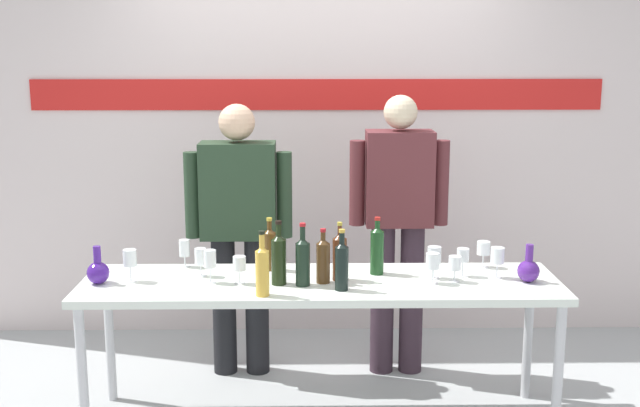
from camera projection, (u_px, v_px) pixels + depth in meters
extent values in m
cube|color=silver|center=(317.00, 112.00, 5.25)|extent=(5.34, 0.10, 3.00)
cube|color=red|center=(317.00, 95.00, 5.17)|extent=(3.73, 0.01, 0.20)
cube|color=white|center=(320.00, 284.00, 4.03)|extent=(2.43, 0.64, 0.04)
cylinder|color=silver|center=(83.00, 378.00, 3.83)|extent=(0.05, 0.05, 0.73)
cylinder|color=silver|center=(558.00, 375.00, 3.86)|extent=(0.05, 0.05, 0.73)
cylinder|color=silver|center=(110.00, 338.00, 4.35)|extent=(0.05, 0.05, 0.73)
cylinder|color=silver|center=(528.00, 335.00, 4.38)|extent=(0.05, 0.05, 0.73)
sphere|color=#441D8B|center=(98.00, 273.00, 3.96)|extent=(0.11, 0.11, 0.11)
cylinder|color=#441D8B|center=(97.00, 255.00, 3.94)|extent=(0.04, 0.04, 0.09)
sphere|color=#4F2283|center=(528.00, 271.00, 3.99)|extent=(0.11, 0.11, 0.11)
cylinder|color=#4F2283|center=(529.00, 253.00, 3.97)|extent=(0.04, 0.04, 0.09)
cylinder|color=black|center=(224.00, 305.00, 4.72)|extent=(0.14, 0.14, 0.84)
cylinder|color=black|center=(257.00, 305.00, 4.72)|extent=(0.14, 0.14, 0.84)
cube|color=#253B28|center=(238.00, 190.00, 4.58)|extent=(0.43, 0.22, 0.56)
cylinder|color=#253B28|center=(192.00, 195.00, 4.58)|extent=(0.09, 0.09, 0.50)
cylinder|color=#253B28|center=(284.00, 195.00, 4.59)|extent=(0.09, 0.09, 0.50)
sphere|color=#DDB391|center=(237.00, 122.00, 4.50)|extent=(0.21, 0.21, 0.21)
cylinder|color=#372631|center=(382.00, 299.00, 4.72)|extent=(0.14, 0.14, 0.91)
cylinder|color=#372631|center=(411.00, 299.00, 4.72)|extent=(0.14, 0.14, 0.91)
cube|color=#59272C|center=(399.00, 178.00, 4.58)|extent=(0.39, 0.22, 0.55)
cylinder|color=#59272C|center=(357.00, 183.00, 4.58)|extent=(0.09, 0.09, 0.50)
cylinder|color=#59272C|center=(441.00, 183.00, 4.59)|extent=(0.09, 0.09, 0.50)
sphere|color=beige|center=(401.00, 112.00, 4.50)|extent=(0.20, 0.20, 0.20)
cylinder|color=#183F1B|center=(377.00, 253.00, 4.12)|extent=(0.07, 0.07, 0.23)
cone|color=#183F1B|center=(377.00, 229.00, 4.09)|extent=(0.07, 0.07, 0.03)
cylinder|color=#183F1B|center=(377.00, 226.00, 4.09)|extent=(0.03, 0.03, 0.06)
cylinder|color=#B0211C|center=(378.00, 219.00, 4.08)|extent=(0.03, 0.03, 0.02)
cylinder|color=gold|center=(262.00, 273.00, 3.76)|extent=(0.07, 0.07, 0.22)
cone|color=gold|center=(262.00, 249.00, 3.74)|extent=(0.07, 0.07, 0.03)
cylinder|color=gold|center=(262.00, 243.00, 3.73)|extent=(0.03, 0.03, 0.08)
cylinder|color=black|center=(262.00, 233.00, 3.72)|extent=(0.03, 0.03, 0.02)
cylinder|color=black|center=(342.00, 269.00, 3.85)|extent=(0.07, 0.07, 0.22)
cone|color=black|center=(342.00, 245.00, 3.83)|extent=(0.07, 0.07, 0.03)
cylinder|color=black|center=(342.00, 240.00, 3.82)|extent=(0.03, 0.03, 0.07)
cylinder|color=gold|center=(342.00, 231.00, 3.81)|extent=(0.03, 0.03, 0.02)
cylinder|color=black|center=(279.00, 262.00, 3.94)|extent=(0.08, 0.08, 0.23)
cone|color=black|center=(279.00, 237.00, 3.92)|extent=(0.08, 0.08, 0.03)
cylinder|color=black|center=(279.00, 232.00, 3.91)|extent=(0.03, 0.03, 0.08)
cylinder|color=black|center=(278.00, 222.00, 3.90)|extent=(0.03, 0.03, 0.02)
cylinder|color=#513413|center=(270.00, 251.00, 4.20)|extent=(0.07, 0.07, 0.20)
cone|color=#513413|center=(269.00, 231.00, 4.17)|extent=(0.07, 0.07, 0.03)
cylinder|color=#513413|center=(269.00, 227.00, 4.17)|extent=(0.03, 0.03, 0.07)
cylinder|color=gold|center=(269.00, 219.00, 4.16)|extent=(0.03, 0.03, 0.02)
cylinder|color=#4B3017|center=(323.00, 263.00, 3.97)|extent=(0.07, 0.07, 0.20)
cone|color=#4B3017|center=(323.00, 241.00, 3.95)|extent=(0.07, 0.07, 0.03)
cylinder|color=#4B3017|center=(323.00, 238.00, 3.94)|extent=(0.02, 0.02, 0.06)
cylinder|color=#AC1C23|center=(323.00, 230.00, 3.93)|extent=(0.03, 0.03, 0.02)
cylinder|color=black|center=(303.00, 264.00, 3.92)|extent=(0.07, 0.07, 0.22)
cone|color=black|center=(303.00, 241.00, 3.90)|extent=(0.07, 0.07, 0.03)
cylinder|color=black|center=(303.00, 235.00, 3.89)|extent=(0.03, 0.03, 0.09)
cylinder|color=#B11C22|center=(303.00, 225.00, 3.88)|extent=(0.03, 0.03, 0.02)
cylinder|color=#542914|center=(340.00, 260.00, 4.01)|extent=(0.07, 0.07, 0.22)
cone|color=#542914|center=(340.00, 236.00, 3.99)|extent=(0.07, 0.07, 0.03)
cylinder|color=#542914|center=(340.00, 232.00, 3.98)|extent=(0.02, 0.02, 0.07)
cylinder|color=gold|center=(340.00, 224.00, 3.97)|extent=(0.03, 0.03, 0.02)
cylinder|color=white|center=(185.00, 266.00, 4.27)|extent=(0.06, 0.06, 0.00)
cylinder|color=white|center=(185.00, 261.00, 4.26)|extent=(0.01, 0.01, 0.06)
cylinder|color=white|center=(184.00, 248.00, 4.25)|extent=(0.06, 0.06, 0.09)
cylinder|color=white|center=(240.00, 283.00, 3.97)|extent=(0.06, 0.06, 0.00)
cylinder|color=white|center=(240.00, 277.00, 3.96)|extent=(0.01, 0.01, 0.07)
cylinder|color=white|center=(239.00, 263.00, 3.95)|extent=(0.07, 0.07, 0.07)
cylinder|color=white|center=(131.00, 281.00, 4.01)|extent=(0.05, 0.05, 0.00)
cylinder|color=white|center=(131.00, 273.00, 4.00)|extent=(0.01, 0.01, 0.08)
cylinder|color=white|center=(130.00, 258.00, 3.98)|extent=(0.07, 0.07, 0.08)
cylinder|color=white|center=(211.00, 282.00, 3.99)|extent=(0.05, 0.05, 0.00)
cylinder|color=white|center=(210.00, 275.00, 3.98)|extent=(0.01, 0.01, 0.08)
cylinder|color=white|center=(210.00, 259.00, 3.96)|extent=(0.06, 0.06, 0.09)
cylinder|color=white|center=(201.00, 276.00, 4.10)|extent=(0.06, 0.06, 0.00)
cylinder|color=white|center=(201.00, 270.00, 4.09)|extent=(0.01, 0.01, 0.06)
cylinder|color=white|center=(200.00, 256.00, 4.08)|extent=(0.06, 0.06, 0.08)
cylinder|color=white|center=(462.00, 276.00, 4.10)|extent=(0.05, 0.05, 0.00)
cylinder|color=white|center=(463.00, 268.00, 4.09)|extent=(0.01, 0.01, 0.08)
cylinder|color=white|center=(463.00, 255.00, 4.07)|extent=(0.06, 0.06, 0.07)
cylinder|color=white|center=(483.00, 267.00, 4.26)|extent=(0.06, 0.06, 0.00)
cylinder|color=white|center=(483.00, 261.00, 4.25)|extent=(0.01, 0.01, 0.07)
cylinder|color=white|center=(484.00, 248.00, 4.24)|extent=(0.07, 0.07, 0.07)
cylinder|color=white|center=(496.00, 278.00, 4.07)|extent=(0.05, 0.05, 0.00)
cylinder|color=white|center=(497.00, 270.00, 4.06)|extent=(0.01, 0.01, 0.08)
cylinder|color=white|center=(497.00, 255.00, 4.04)|extent=(0.07, 0.07, 0.08)
cylinder|color=white|center=(434.00, 278.00, 4.06)|extent=(0.06, 0.06, 0.00)
cylinder|color=white|center=(434.00, 271.00, 4.05)|extent=(0.01, 0.01, 0.08)
cylinder|color=white|center=(434.00, 255.00, 4.04)|extent=(0.07, 0.07, 0.09)
cylinder|color=white|center=(432.00, 283.00, 3.98)|extent=(0.06, 0.06, 0.00)
cylinder|color=white|center=(432.00, 276.00, 3.97)|extent=(0.01, 0.01, 0.07)
cylinder|color=white|center=(433.00, 261.00, 3.95)|extent=(0.07, 0.07, 0.08)
cylinder|color=white|center=(454.00, 281.00, 4.00)|extent=(0.05, 0.05, 0.00)
cylinder|color=white|center=(454.00, 275.00, 4.00)|extent=(0.01, 0.01, 0.06)
cylinder|color=white|center=(455.00, 263.00, 3.98)|extent=(0.06, 0.06, 0.07)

